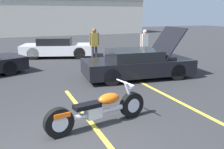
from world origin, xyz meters
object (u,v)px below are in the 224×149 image
(show_car_hood_open, at_px, (138,64))
(spectator_by_show_car, at_px, (145,43))
(spectator_near_motorcycle, at_px, (94,42))
(motorcycle, at_px, (98,110))
(parked_car_right_row, at_px, (58,48))

(show_car_hood_open, height_order, spectator_by_show_car, show_car_hood_open)
(spectator_near_motorcycle, height_order, spectator_by_show_car, spectator_near_motorcycle)
(show_car_hood_open, height_order, spectator_near_motorcycle, show_car_hood_open)
(motorcycle, relative_size, parked_car_right_row, 0.56)
(motorcycle, relative_size, spectator_by_show_car, 1.46)
(show_car_hood_open, xyz_separation_m, parked_car_right_row, (-2.09, 6.27, -0.01))
(show_car_hood_open, xyz_separation_m, spectator_near_motorcycle, (-0.66, 3.59, 0.53))
(motorcycle, relative_size, spectator_near_motorcycle, 1.40)
(parked_car_right_row, bearing_deg, spectator_by_show_car, -24.46)
(motorcycle, bearing_deg, show_car_hood_open, 39.95)
(show_car_hood_open, distance_m, spectator_by_show_car, 3.27)
(show_car_hood_open, bearing_deg, spectator_by_show_car, 61.46)
(spectator_by_show_car, bearing_deg, parked_car_right_row, 137.42)
(spectator_near_motorcycle, bearing_deg, spectator_by_show_car, -20.22)
(parked_car_right_row, relative_size, spectator_near_motorcycle, 2.50)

